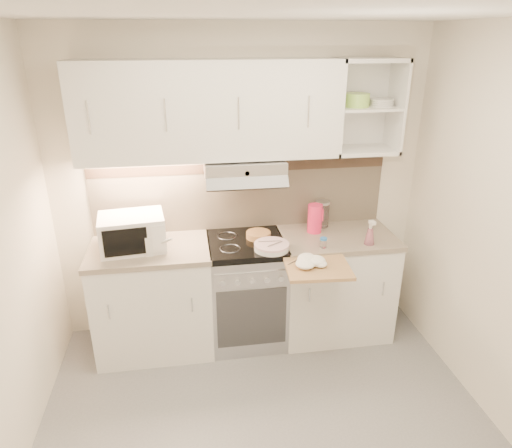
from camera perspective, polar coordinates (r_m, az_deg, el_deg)
name	(u,v)px	position (r m, az deg, el deg)	size (l,w,h in m)	color
ground	(271,438)	(3.24, 1.83, -25.22)	(3.00, 3.00, 0.00)	gray
room_shell	(263,179)	(2.66, 0.84, 5.59)	(3.04, 2.84, 2.52)	silver
base_cabinet_left	(154,300)	(3.80, -12.60, -9.29)	(0.90, 0.60, 0.86)	white
worktop_left	(149,250)	(3.59, -13.20, -3.16)	(0.92, 0.62, 0.04)	gray
base_cabinet_right	(334,286)	(3.97, 9.69, -7.59)	(0.90, 0.60, 0.86)	white
worktop_right	(337,237)	(3.77, 10.13, -1.65)	(0.92, 0.62, 0.04)	gray
electric_range	(247,290)	(3.81, -1.19, -8.31)	(0.60, 0.60, 0.90)	#B7B7BC
microwave	(132,232)	(3.55, -15.22, -1.00)	(0.51, 0.40, 0.27)	white
watering_can	(149,243)	(3.46, -13.23, -2.31)	(0.26, 0.17, 0.23)	silver
plate_stack	(272,246)	(3.45, 1.96, -2.82)	(0.27, 0.27, 0.06)	silver
bread_loaf	(258,235)	(3.65, 0.30, -1.37)	(0.20, 0.20, 0.05)	#B17F47
pink_pitcher	(315,218)	(3.75, 7.38, 0.69)	(0.13, 0.12, 0.24)	#FE2458
glass_jar	(322,214)	(3.87, 8.26, 1.28)	(0.12, 0.12, 0.23)	silver
spice_jar	(323,242)	(3.51, 8.42, -2.30)	(0.05, 0.05, 0.08)	silver
spray_bottle	(370,234)	(3.62, 14.05, -1.24)	(0.08, 0.08, 0.21)	pink
cutting_board	(317,267)	(3.29, 7.67, -5.34)	(0.45, 0.41, 0.02)	#A68353
dish_towel	(312,261)	(3.27, 6.96, -4.57)	(0.25, 0.21, 0.07)	silver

